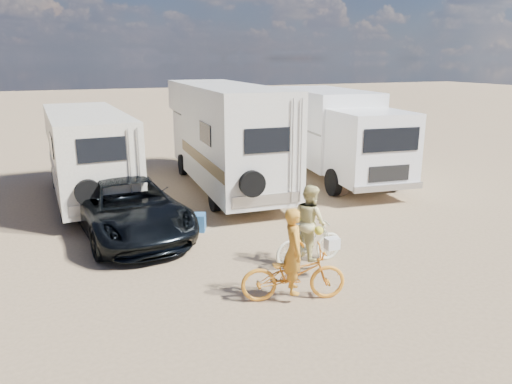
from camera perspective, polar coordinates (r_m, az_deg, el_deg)
name	(u,v)px	position (r m, az deg, el deg)	size (l,w,h in m)	color
ground	(332,258)	(11.65, 8.90, -7.64)	(140.00, 140.00, 0.00)	#9F825F
rv_main	(225,138)	(17.22, -3.70, 6.40)	(2.38, 8.47, 3.66)	white
rv_left	(89,157)	(16.68, -19.07, 3.95)	(2.24, 6.82, 2.90)	beige
box_truck	(335,135)	(19.00, 9.34, 6.58)	(2.55, 7.89, 3.34)	white
dark_suv	(128,207)	(13.27, -14.87, -1.69)	(2.45, 5.31, 1.47)	black
bike_man	(293,274)	(9.46, 4.41, -9.62)	(0.70, 2.02, 1.06)	orange
bike_woman	(309,243)	(11.05, 6.31, -5.93)	(0.49, 1.73, 1.04)	beige
rider_man	(294,259)	(9.33, 4.45, -7.91)	(0.61, 0.40, 1.68)	orange
rider_woman	(310,229)	(10.93, 6.36, -4.36)	(0.82, 0.64, 1.69)	#DACF86
bike_parked	(349,173)	(18.39, 10.92, 2.18)	(0.53, 1.51, 0.79)	#272826
cooler	(194,222)	(13.27, -7.26, -3.57)	(0.58, 0.42, 0.47)	#295C97
crate	(339,188)	(16.99, 9.69, 0.45)	(0.50, 0.50, 0.40)	#846143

